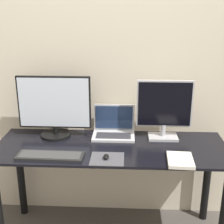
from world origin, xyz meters
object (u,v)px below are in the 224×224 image
(monitor_right, at_px, (164,109))
(laptop, at_px, (114,128))
(keyboard, at_px, (50,156))
(book, at_px, (180,160))
(monitor_left, at_px, (54,107))
(mouse, at_px, (106,157))

(monitor_right, xyz_separation_m, laptop, (-0.38, 0.04, -0.18))
(laptop, relative_size, keyboard, 0.71)
(laptop, relative_size, book, 1.43)
(monitor_left, relative_size, keyboard, 1.23)
(monitor_left, distance_m, book, 1.01)
(laptop, height_order, mouse, laptop)
(monitor_right, bearing_deg, book, -79.32)
(keyboard, bearing_deg, monitor_left, 96.30)
(monitor_right, height_order, keyboard, monitor_right)
(laptop, bearing_deg, keyboard, -135.40)
(laptop, bearing_deg, monitor_left, -174.49)
(laptop, xyz_separation_m, book, (0.46, -0.43, -0.05))
(monitor_left, relative_size, mouse, 9.26)
(monitor_left, xyz_separation_m, monitor_right, (0.83, 0.00, -0.00))
(mouse, bearing_deg, monitor_left, 137.73)
(monitor_right, relative_size, laptop, 1.40)
(laptop, xyz_separation_m, keyboard, (-0.41, -0.41, -0.05))
(monitor_right, distance_m, book, 0.46)
(book, bearing_deg, monitor_right, 100.68)
(book, bearing_deg, mouse, 179.19)
(keyboard, bearing_deg, laptop, 44.60)
(mouse, bearing_deg, keyboard, 177.11)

